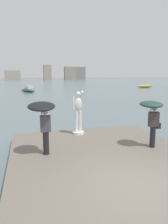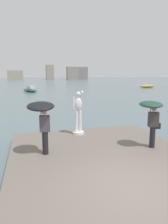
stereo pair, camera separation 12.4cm
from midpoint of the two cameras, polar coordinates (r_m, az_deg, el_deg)
ground_plane at (r=44.86m, az=-11.68°, el=5.76°), size 400.00×400.00×0.00m
pier at (r=7.44m, az=7.61°, el=-14.94°), size 6.83×9.09×0.40m
statue_white_figure at (r=10.31m, az=-1.26°, el=-0.63°), size 0.58×0.85×2.18m
onlooker_left at (r=7.71m, az=-11.05°, el=-0.50°), size 1.04×1.07×2.02m
onlooker_right at (r=8.76m, az=18.55°, el=0.00°), size 1.10×1.11×1.94m
boat_near at (r=42.28m, az=-14.53°, el=5.97°), size 3.46×4.80×1.20m
boat_mid at (r=56.63m, az=17.11°, el=6.85°), size 5.03×2.32×0.85m
distant_skyline at (r=141.69m, az=-15.40°, el=10.26°), size 79.93×12.69×10.67m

